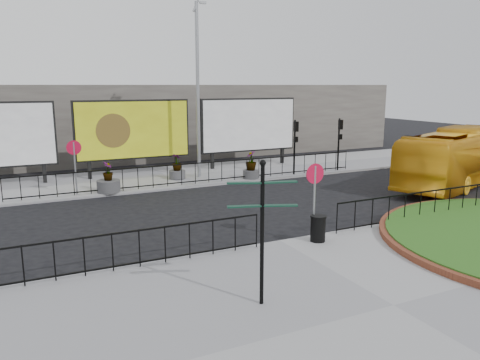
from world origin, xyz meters
TOP-DOWN VIEW (x-y plane):
  - ground at (0.00, 0.00)m, footprint 90.00×90.00m
  - pavement_near at (0.00, -5.00)m, footprint 30.00×10.00m
  - pavement_far at (0.00, 12.00)m, footprint 44.00×6.00m
  - railing_near_left at (-6.00, -0.30)m, footprint 10.00×0.10m
  - railing_near_right at (6.50, -0.30)m, footprint 9.00×0.10m
  - railing_far at (1.00, 9.30)m, footprint 18.00×0.10m
  - speed_sign_far at (-5.00, 9.40)m, footprint 0.64×0.07m
  - speed_sign_near at (1.00, -0.40)m, footprint 0.64×0.07m
  - billboard_mid at (-1.50, 12.97)m, footprint 6.20×0.31m
  - billboard_right at (5.50, 12.97)m, footprint 6.20×0.31m
  - lamp_post at (1.51, 11.00)m, footprint 0.74×0.18m
  - signal_pole_a at (6.50, 9.34)m, footprint 0.22×0.26m
  - signal_pole_b at (9.50, 9.34)m, footprint 0.22×0.26m
  - building_backdrop at (0.00, 22.00)m, footprint 40.00×10.00m
  - fingerpost_sign at (-2.63, -3.61)m, footprint 1.52×0.74m
  - litter_bin at (1.04, -0.60)m, footprint 0.51×0.51m
  - bus at (12.64, 3.84)m, footprint 10.45×5.97m
  - planter_a at (-3.60, 9.40)m, footprint 1.06×1.06m
  - planter_b at (0.26, 11.00)m, footprint 0.86×0.86m
  - planter_c at (3.81, 9.40)m, footprint 0.84×0.84m

SIDE VIEW (x-z plane):
  - ground at x=0.00m, z-range 0.00..0.00m
  - pavement_near at x=0.00m, z-range 0.00..0.12m
  - pavement_far at x=0.00m, z-range 0.00..0.12m
  - litter_bin at x=1.04m, z-range 0.12..0.96m
  - planter_a at x=-3.60m, z-range -0.14..1.27m
  - planter_b at x=0.26m, z-range -0.06..1.28m
  - railing_near_left at x=-6.00m, z-range 0.12..1.22m
  - railing_near_right at x=6.50m, z-range 0.12..1.22m
  - railing_far at x=1.00m, z-range 0.12..1.22m
  - planter_c at x=3.81m, z-range -0.01..1.46m
  - bus at x=12.64m, z-range 0.00..2.86m
  - speed_sign_far at x=-5.00m, z-range 0.68..3.15m
  - speed_sign_near at x=1.00m, z-range 0.68..3.15m
  - signal_pole_a at x=6.50m, z-range 0.60..3.60m
  - signal_pole_b at x=9.50m, z-range 0.60..3.60m
  - fingerpost_sign at x=-2.63m, z-range 0.46..3.76m
  - building_backdrop at x=0.00m, z-range 0.00..5.00m
  - billboard_mid at x=-1.50m, z-range 0.55..4.65m
  - billboard_right at x=5.50m, z-range 0.55..4.65m
  - lamp_post at x=1.51m, z-range 0.21..9.44m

